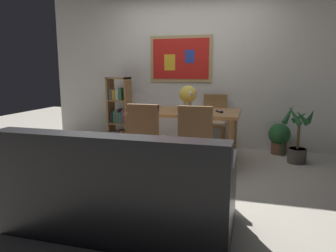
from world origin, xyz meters
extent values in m
plane|color=beige|center=(0.00, 0.00, 0.00)|extent=(12.00, 12.00, 0.00)
cube|color=silver|center=(0.00, 1.61, 1.30)|extent=(5.20, 0.10, 2.60)
cube|color=tan|center=(-0.21, 1.54, 1.49)|extent=(1.06, 0.02, 0.77)
cube|color=red|center=(-0.21, 1.53, 1.49)|extent=(0.96, 0.01, 0.67)
cube|color=gold|center=(-0.40, 1.52, 1.43)|extent=(0.19, 0.00, 0.27)
cube|color=#263FA5|center=(-0.05, 1.52, 1.52)|extent=(0.16, 0.00, 0.21)
cube|color=#9E7042|center=(0.09, 0.56, 0.72)|extent=(1.49, 0.91, 0.04)
cylinder|color=#9E7042|center=(-0.57, 0.19, 0.35)|extent=(0.07, 0.07, 0.70)
cylinder|color=#9E7042|center=(0.76, 0.19, 0.35)|extent=(0.07, 0.07, 0.70)
cylinder|color=#9E7042|center=(-0.57, 0.94, 0.35)|extent=(0.07, 0.07, 0.70)
cylinder|color=#9E7042|center=(0.76, 0.94, 0.35)|extent=(0.07, 0.07, 0.70)
cube|color=#9E7042|center=(0.40, 1.25, 0.44)|extent=(0.40, 0.40, 0.03)
cube|color=#C6B299|center=(0.40, 1.25, 0.47)|extent=(0.36, 0.36, 0.03)
cylinder|color=#9E7042|center=(0.57, 1.42, 0.21)|extent=(0.04, 0.04, 0.42)
cylinder|color=#9E7042|center=(0.23, 1.42, 0.21)|extent=(0.04, 0.04, 0.42)
cylinder|color=#9E7042|center=(0.57, 1.08, 0.21)|extent=(0.04, 0.04, 0.42)
cylinder|color=#9E7042|center=(0.23, 1.08, 0.21)|extent=(0.04, 0.04, 0.42)
cube|color=#9E7042|center=(0.40, 1.43, 0.68)|extent=(0.38, 0.04, 0.46)
cube|color=#9E7042|center=(0.40, 1.43, 0.88)|extent=(0.38, 0.05, 0.06)
cube|color=#9E7042|center=(-0.22, -0.13, 0.44)|extent=(0.40, 0.40, 0.03)
cube|color=#C6B299|center=(-0.22, -0.13, 0.47)|extent=(0.36, 0.36, 0.03)
cylinder|color=#9E7042|center=(-0.39, -0.30, 0.21)|extent=(0.04, 0.04, 0.42)
cylinder|color=#9E7042|center=(-0.05, -0.30, 0.21)|extent=(0.04, 0.04, 0.42)
cylinder|color=#9E7042|center=(-0.39, 0.04, 0.21)|extent=(0.04, 0.04, 0.42)
cylinder|color=#9E7042|center=(-0.05, 0.04, 0.21)|extent=(0.04, 0.04, 0.42)
cube|color=#9E7042|center=(-0.22, -0.31, 0.68)|extent=(0.38, 0.04, 0.46)
cube|color=#9E7042|center=(-0.22, -0.31, 0.88)|extent=(0.38, 0.05, 0.06)
cube|color=#9E7042|center=(0.39, -0.16, 0.44)|extent=(0.40, 0.40, 0.03)
cube|color=#C6B299|center=(0.39, -0.16, 0.47)|extent=(0.36, 0.36, 0.03)
cylinder|color=#9E7042|center=(0.22, -0.33, 0.21)|extent=(0.04, 0.04, 0.42)
cylinder|color=#9E7042|center=(0.56, -0.33, 0.21)|extent=(0.04, 0.04, 0.42)
cylinder|color=#9E7042|center=(0.22, 0.01, 0.21)|extent=(0.04, 0.04, 0.42)
cylinder|color=#9E7042|center=(0.56, 0.01, 0.21)|extent=(0.04, 0.04, 0.42)
cube|color=#9E7042|center=(0.39, -0.34, 0.68)|extent=(0.38, 0.04, 0.46)
cube|color=#9E7042|center=(0.39, -0.34, 0.88)|extent=(0.38, 0.05, 0.06)
cube|color=black|center=(-0.01, -1.38, 0.20)|extent=(1.80, 0.84, 0.40)
cube|color=black|center=(-0.01, -1.70, 0.62)|extent=(1.80, 0.20, 0.44)
cube|color=black|center=(-0.82, -1.38, 0.51)|extent=(0.18, 0.80, 0.22)
cube|color=black|center=(0.80, -1.38, 0.51)|extent=(0.18, 0.80, 0.22)
cube|color=maroon|center=(-0.46, -1.56, 0.56)|extent=(0.32, 0.16, 0.33)
cube|color=#8C6B4C|center=(-0.01, -1.56, 0.56)|extent=(0.32, 0.16, 0.33)
cube|color=#9E7042|center=(-1.39, 1.23, 0.59)|extent=(0.03, 0.28, 1.18)
cube|color=#9E7042|center=(-1.06, 1.23, 0.59)|extent=(0.03, 0.28, 1.18)
cube|color=#9E7042|center=(-1.22, 1.23, 0.01)|extent=(0.36, 0.28, 0.03)
cube|color=#9E7042|center=(-1.22, 1.23, 1.17)|extent=(0.36, 0.28, 0.03)
cube|color=#9E7042|center=(-1.22, 1.23, 0.39)|extent=(0.30, 0.28, 0.02)
cube|color=#9E7042|center=(-1.22, 1.23, 0.79)|extent=(0.30, 0.28, 0.02)
cube|color=beige|center=(-1.33, 1.23, 0.14)|extent=(0.06, 0.22, 0.21)
cube|color=#2D4C8C|center=(-1.27, 1.23, 0.14)|extent=(0.05, 0.22, 0.21)
cube|color=#7F3F72|center=(-1.21, 1.23, 0.15)|extent=(0.06, 0.22, 0.24)
cube|color=gold|center=(-1.14, 1.23, 0.15)|extent=(0.06, 0.22, 0.23)
cube|color=black|center=(-1.33, 1.23, 0.49)|extent=(0.06, 0.22, 0.18)
cube|color=#337247|center=(-1.27, 1.23, 0.51)|extent=(0.04, 0.22, 0.21)
cube|color=#595960|center=(-1.23, 1.23, 0.52)|extent=(0.04, 0.22, 0.24)
cube|color=#337247|center=(-1.17, 1.23, 0.50)|extent=(0.06, 0.22, 0.19)
cube|color=#7F3F72|center=(-1.11, 1.23, 0.52)|extent=(0.05, 0.22, 0.23)
cube|color=#595960|center=(-1.34, 1.23, 0.89)|extent=(0.05, 0.22, 0.18)
cube|color=gold|center=(-1.28, 1.23, 0.89)|extent=(0.06, 0.22, 0.18)
cube|color=beige|center=(-1.21, 1.23, 0.90)|extent=(0.05, 0.22, 0.20)
cube|color=#337247|center=(-1.16, 1.23, 0.90)|extent=(0.05, 0.22, 0.20)
cylinder|color=brown|center=(1.42, 1.36, 0.09)|extent=(0.23, 0.23, 0.18)
cylinder|color=#332319|center=(1.42, 1.36, 0.17)|extent=(0.21, 0.21, 0.02)
sphere|color=#235B2D|center=(1.42, 1.36, 0.32)|extent=(0.33, 0.33, 0.33)
cylinder|color=#235B2D|center=(1.47, 1.23, 0.09)|extent=(0.03, 0.03, 0.27)
cylinder|color=#235B2D|center=(1.53, 1.43, 0.09)|extent=(0.03, 0.03, 0.27)
cylinder|color=#4C4742|center=(1.64, 0.91, 0.10)|extent=(0.25, 0.25, 0.21)
cylinder|color=#332319|center=(1.64, 0.91, 0.20)|extent=(0.23, 0.23, 0.02)
cylinder|color=brown|center=(1.64, 0.91, 0.39)|extent=(0.04, 0.04, 0.37)
cone|color=#235B2D|center=(1.78, 0.93, 0.68)|extent=(0.11, 0.30, 0.26)
cone|color=#235B2D|center=(1.65, 1.02, 0.64)|extent=(0.24, 0.11, 0.20)
cone|color=#235B2D|center=(1.50, 0.99, 0.69)|extent=(0.22, 0.31, 0.28)
cone|color=#235B2D|center=(1.55, 0.83, 0.69)|extent=(0.24, 0.24, 0.28)
cone|color=#235B2D|center=(1.65, 0.82, 0.67)|extent=(0.23, 0.11, 0.23)
cylinder|color=beige|center=(0.13, 0.54, 0.81)|extent=(0.11, 0.11, 0.15)
sphere|color=#EACC4C|center=(0.13, 0.54, 0.97)|extent=(0.24, 0.24, 0.24)
sphere|color=silver|center=(0.08, 0.62, 0.96)|extent=(0.07, 0.07, 0.07)
sphere|color=silver|center=(0.18, 0.46, 0.99)|extent=(0.07, 0.07, 0.07)
sphere|color=pink|center=(0.22, 0.57, 1.00)|extent=(0.07, 0.07, 0.07)
cube|color=black|center=(0.57, 0.52, 0.75)|extent=(0.12, 0.16, 0.02)
cube|color=gray|center=(0.57, 0.52, 0.76)|extent=(0.08, 0.10, 0.00)
camera|label=1|loc=(0.99, -3.61, 1.29)|focal=32.78mm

